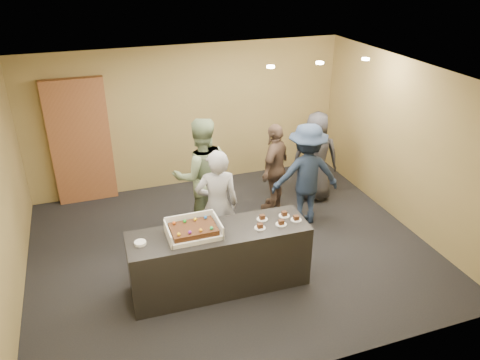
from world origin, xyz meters
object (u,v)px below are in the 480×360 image
Objects in this scene: person_server_grey at (217,205)px; person_navy_man at (306,174)px; plate_stack at (140,243)px; serving_counter at (220,259)px; storage_cabinet at (81,142)px; sheet_cake at (193,229)px; person_dark_suit at (315,157)px; cake_box at (193,231)px; person_brown_extra at (275,168)px; person_sage_man at (201,176)px.

person_server_grey is 0.99× the size of person_navy_man.
plate_stack is 3.12m from person_navy_man.
storage_cabinet is (-1.57, 3.22, 0.69)m from serving_counter.
sheet_cake is 0.69m from plate_stack.
person_dark_suit is (3.42, 1.86, -0.09)m from plate_stack.
person_server_grey is (0.19, 0.71, 0.42)m from serving_counter.
serving_counter is 3.54× the size of cake_box.
storage_cabinet reaches higher than person_navy_man.
person_navy_man is at bearing 76.94° from person_dark_suit.
storage_cabinet is 1.42× the size of person_brown_extra.
storage_cabinet is 1.31× the size of person_server_grey.
person_sage_man is 1.40m from person_brown_extra.
person_server_grey is 0.90× the size of person_sage_man.
person_navy_man is (1.69, -0.35, -0.09)m from person_sage_man.
person_server_grey reaches higher than person_brown_extra.
plate_stack is at bearing -179.94° from serving_counter.
sheet_cake reaches higher than plate_stack.
sheet_cake is 3.33m from person_dark_suit.
person_sage_man is at bearing -35.54° from person_brown_extra.
person_sage_man reaches higher than person_navy_man.
person_navy_man reaches higher than person_server_grey.
cake_box is 1.17× the size of sheet_cake.
person_sage_man is (1.20, 1.52, 0.04)m from plate_stack.
storage_cabinet reaches higher than person_dark_suit.
cake_box is 0.42× the size of person_brown_extra.
person_navy_man is 1.05× the size of person_dark_suit.
person_dark_suit is (2.40, 1.89, 0.38)m from serving_counter.
plate_stack is at bearing -10.34° from person_brown_extra.
plate_stack is 3.89m from person_dark_suit.
storage_cabinet is at bearing 111.12° from cake_box.
storage_cabinet is at bearing -69.39° from person_brown_extra.
person_dark_suit is at bearing 39.74° from serving_counter.
sheet_cake is 0.35× the size of person_dark_suit.
serving_counter is at bearing -63.99° from storage_cabinet.
storage_cabinet reaches higher than sheet_cake.
plate_stack is 0.08× the size of person_sage_man.
person_sage_man is 1.73m from person_navy_man.
person_brown_extra reaches higher than sheet_cake.
sheet_cake is 0.36× the size of person_brown_extra.
person_sage_man is (0.52, 1.52, 0.02)m from cake_box.
person_navy_man is 0.86m from person_dark_suit.
person_brown_extra is (-0.32, 0.56, -0.07)m from person_navy_man.
sheet_cake is at bearing -1.37° from person_brown_extra.
person_sage_man is (1.75, -1.67, -0.18)m from storage_cabinet.
person_dark_suit is at bearing 34.57° from sheet_cake.
sheet_cake is 3.91× the size of plate_stack.
person_sage_man is 1.20× the size of person_brown_extra.
person_navy_man is at bearing 75.35° from person_brown_extra.
person_dark_suit is at bearing 34.22° from cake_box.
person_server_grey is (0.53, 0.71, -0.13)m from sheet_cake.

